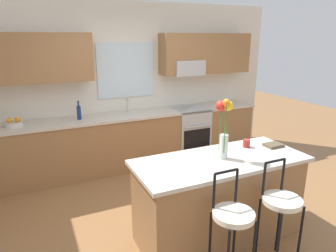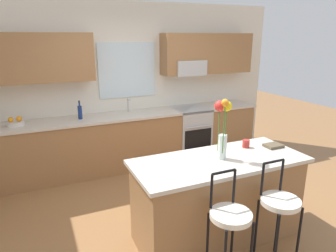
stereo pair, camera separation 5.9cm
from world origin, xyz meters
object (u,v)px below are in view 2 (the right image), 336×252
at_px(bottle_olive_oil, 80,112).
at_px(oven_range, 190,132).
at_px(cookbook, 273,146).
at_px(flower_vase, 223,124).
at_px(fruit_bowl_oranges, 15,123).
at_px(bar_stool_near, 230,220).
at_px(mug_ceramic, 246,144).
at_px(kitchen_island, 218,198).
at_px(bar_stool_middle, 279,206).

bearing_deg(bottle_olive_oil, oven_range, -0.74).
distance_m(oven_range, cookbook, 2.21).
bearing_deg(flower_vase, fruit_bowl_oranges, 131.95).
bearing_deg(bar_stool_near, mug_ceramic, 46.30).
xyz_separation_m(oven_range, kitchen_island, (-0.84, -2.21, 0.00)).
bearing_deg(kitchen_island, bar_stool_middle, -65.46).
distance_m(kitchen_island, bar_stool_near, 0.68).
bearing_deg(bottle_olive_oil, bar_stool_middle, -64.53).
height_order(mug_ceramic, fruit_bowl_oranges, fruit_bowl_oranges).
distance_m(kitchen_island, mug_ceramic, 0.71).
xyz_separation_m(kitchen_island, cookbook, (0.77, 0.06, 0.47)).
bearing_deg(cookbook, bar_stool_middle, -126.71).
height_order(flower_vase, mug_ceramic, flower_vase).
xyz_separation_m(bar_stool_near, bottle_olive_oil, (-0.80, 2.83, 0.40)).
xyz_separation_m(kitchen_island, bottle_olive_oil, (-1.08, 2.23, 0.57)).
distance_m(bar_stool_near, cookbook, 1.27).
bearing_deg(bottle_olive_oil, fruit_bowl_oranges, -180.00).
bearing_deg(bar_stool_middle, bottle_olive_oil, 115.47).
bearing_deg(cookbook, bottle_olive_oil, 130.24).
relative_size(bar_stool_middle, flower_vase, 1.63).
bearing_deg(mug_ceramic, cookbook, -21.76).
relative_size(mug_ceramic, cookbook, 0.45).
relative_size(oven_range, fruit_bowl_oranges, 3.83).
xyz_separation_m(bar_stool_near, mug_ceramic, (0.74, 0.78, 0.33)).
bearing_deg(bar_stool_middle, flower_vase, 112.55).
bearing_deg(fruit_bowl_oranges, bar_stool_middle, -51.52).
bearing_deg(mug_ceramic, oven_range, 79.70).
bearing_deg(cookbook, oven_range, 88.10).
distance_m(kitchen_island, fruit_bowl_oranges, 3.02).
height_order(kitchen_island, mug_ceramic, mug_ceramic).
bearing_deg(kitchen_island, bottle_olive_oil, 115.72).
relative_size(kitchen_island, bottle_olive_oil, 6.41).
bearing_deg(cookbook, kitchen_island, -175.79).
bearing_deg(flower_vase, bottle_olive_oil, 116.25).
relative_size(oven_range, flower_vase, 1.44).
height_order(bar_stool_near, bar_stool_middle, same).
xyz_separation_m(oven_range, fruit_bowl_oranges, (-2.82, 0.02, 0.50)).
distance_m(flower_vase, fruit_bowl_oranges, 3.01).
bearing_deg(flower_vase, kitchen_island, -160.15).
relative_size(mug_ceramic, bottle_olive_oil, 0.31).
height_order(cookbook, fruit_bowl_oranges, fruit_bowl_oranges).
distance_m(bar_stool_middle, mug_ceramic, 0.87).
relative_size(bar_stool_near, mug_ceramic, 11.58).
bearing_deg(oven_range, mug_ceramic, -100.30).
bearing_deg(fruit_bowl_oranges, cookbook, -38.42).
distance_m(kitchen_island, cookbook, 0.90).
bearing_deg(bar_stool_near, cookbook, 32.32).
distance_m(mug_ceramic, cookbook, 0.32).
relative_size(bar_stool_middle, mug_ceramic, 11.58).
bearing_deg(bottle_olive_oil, flower_vase, -63.75).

